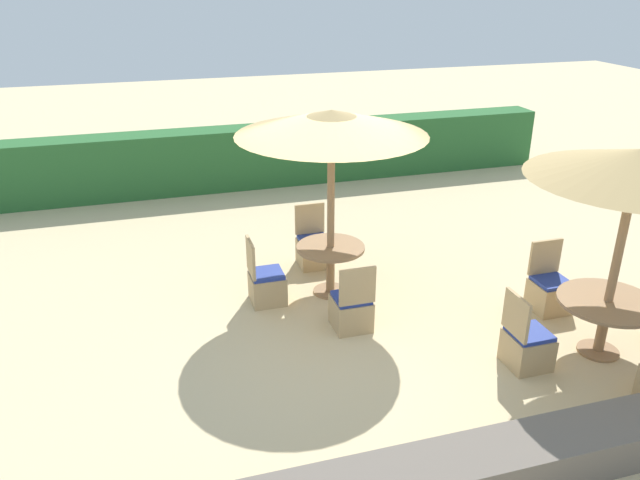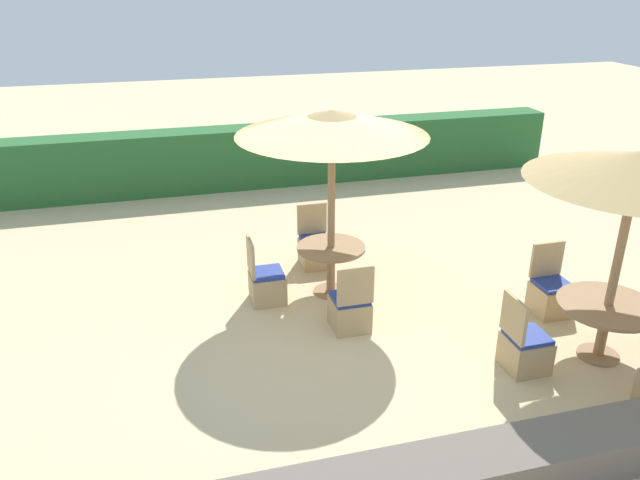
# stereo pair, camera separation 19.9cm
# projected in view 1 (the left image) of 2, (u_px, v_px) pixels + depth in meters

# --- Properties ---
(ground_plane) EXTENTS (40.00, 40.00, 0.00)m
(ground_plane) POSITION_uv_depth(u_px,v_px,m) (333.00, 321.00, 8.09)
(ground_plane) COLOR #D1BA8C
(hedge_row) EXTENTS (13.00, 0.70, 1.23)m
(hedge_row) POSITION_uv_depth(u_px,v_px,m) (249.00, 157.00, 12.92)
(hedge_row) COLOR #28602D
(hedge_row) RESTS_ON ground_plane
(stone_border) EXTENTS (10.00, 0.56, 0.40)m
(stone_border) POSITION_uv_depth(u_px,v_px,m) (441.00, 478.00, 5.34)
(stone_border) COLOR #6B6056
(stone_border) RESTS_ON ground_plane
(parasol_front_right) EXTENTS (2.29, 2.29, 2.49)m
(parasol_front_right) POSITION_uv_depth(u_px,v_px,m) (637.00, 165.00, 6.52)
(parasol_front_right) COLOR #93704C
(parasol_front_right) RESTS_ON ground_plane
(round_table_front_right) EXTENTS (1.14, 1.14, 0.70)m
(round_table_front_right) POSITION_uv_depth(u_px,v_px,m) (606.00, 311.00, 7.22)
(round_table_front_right) COLOR #93704C
(round_table_front_right) RESTS_ON ground_plane
(patio_chair_front_right_north) EXTENTS (0.46, 0.46, 0.93)m
(patio_chair_front_right_north) POSITION_uv_depth(u_px,v_px,m) (549.00, 292.00, 8.28)
(patio_chair_front_right_north) COLOR tan
(patio_chair_front_right_north) RESTS_ON ground_plane
(patio_chair_front_right_west) EXTENTS (0.46, 0.46, 0.93)m
(patio_chair_front_right_west) POSITION_uv_depth(u_px,v_px,m) (526.00, 346.00, 7.09)
(patio_chair_front_right_west) COLOR tan
(patio_chair_front_right_west) RESTS_ON ground_plane
(parasol_center) EXTENTS (2.48, 2.48, 2.58)m
(parasol_center) POSITION_uv_depth(u_px,v_px,m) (331.00, 124.00, 7.86)
(parasol_center) COLOR #93704C
(parasol_center) RESTS_ON ground_plane
(round_table_center) EXTENTS (0.94, 0.94, 0.71)m
(round_table_center) POSITION_uv_depth(u_px,v_px,m) (330.00, 258.00, 8.61)
(round_table_center) COLOR #93704C
(round_table_center) RESTS_ON ground_plane
(patio_chair_center_west) EXTENTS (0.46, 0.46, 0.93)m
(patio_chair_center_west) POSITION_uv_depth(u_px,v_px,m) (266.00, 284.00, 8.47)
(patio_chair_center_west) COLOR tan
(patio_chair_center_west) RESTS_ON ground_plane
(patio_chair_center_north) EXTENTS (0.46, 0.46, 0.93)m
(patio_chair_center_north) POSITION_uv_depth(u_px,v_px,m) (313.00, 249.00, 9.53)
(patio_chair_center_north) COLOR tan
(patio_chair_center_north) RESTS_ON ground_plane
(patio_chair_center_south) EXTENTS (0.46, 0.46, 0.93)m
(patio_chair_center_south) POSITION_uv_depth(u_px,v_px,m) (352.00, 310.00, 7.84)
(patio_chair_center_south) COLOR tan
(patio_chair_center_south) RESTS_ON ground_plane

